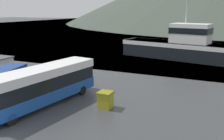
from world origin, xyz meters
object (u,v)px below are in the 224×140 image
at_px(delivery_van, 10,78).
at_px(fishing_boat, 181,46).
at_px(tour_bus, 42,84).
at_px(storage_bin, 105,100).

bearing_deg(delivery_van, fishing_boat, 49.68).
distance_m(tour_bus, delivery_van, 5.84).
xyz_separation_m(tour_bus, delivery_van, (-5.54, 1.78, -0.51)).
height_order(fishing_boat, storage_bin, fishing_boat).
distance_m(delivery_van, storage_bin, 10.88).
relative_size(fishing_boat, storage_bin, 13.68).
xyz_separation_m(delivery_van, storage_bin, (10.86, -0.21, -0.63)).
distance_m(delivery_van, fishing_boat, 28.16).
bearing_deg(tour_bus, fishing_boat, 83.29).
bearing_deg(tour_bus, storage_bin, 25.62).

